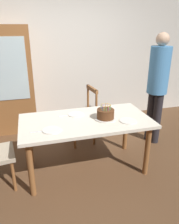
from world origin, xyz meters
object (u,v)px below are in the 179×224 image
(plate_near_celebrant, at_px, (52,130))
(person_guest, at_px, (158,83))
(birthday_cake, at_px, (105,114))
(chair_spindle_back, at_px, (83,117))
(dining_table, at_px, (86,126))
(plate_near_guest, at_px, (128,121))
(china_cabinet, at_px, (1,82))
(plate_far_side, at_px, (76,114))

(plate_near_celebrant, distance_m, person_guest, 1.91)
(birthday_cake, height_order, chair_spindle_back, chair_spindle_back)
(person_guest, bearing_deg, dining_table, -160.45)
(dining_table, height_order, chair_spindle_back, chair_spindle_back)
(birthday_cake, relative_size, person_guest, 0.16)
(birthday_cake, distance_m, plate_near_celebrant, 0.73)
(dining_table, height_order, plate_near_guest, plate_near_guest)
(birthday_cake, bearing_deg, plate_near_guest, -30.06)
(dining_table, relative_size, plate_near_guest, 7.64)
(dining_table, distance_m, plate_near_guest, 0.55)
(plate_near_celebrant, xyz_separation_m, chair_spindle_back, (0.61, 0.96, -0.29))
(chair_spindle_back, distance_m, china_cabinet, 1.59)
(dining_table, xyz_separation_m, plate_near_celebrant, (-0.46, -0.20, 0.10))
(chair_spindle_back, height_order, person_guest, person_guest)
(plate_near_guest, distance_m, person_guest, 1.08)
(chair_spindle_back, relative_size, china_cabinet, 0.50)
(dining_table, distance_m, person_guest, 1.44)
(plate_far_side, relative_size, person_guest, 0.12)
(dining_table, xyz_separation_m, chair_spindle_back, (0.14, 0.76, -0.20))
(plate_near_guest, distance_m, china_cabinet, 2.41)
(chair_spindle_back, bearing_deg, plate_far_side, -112.10)
(plate_near_celebrant, height_order, chair_spindle_back, chair_spindle_back)
(birthday_cake, relative_size, china_cabinet, 0.15)
(birthday_cake, bearing_deg, person_guest, 25.94)
(plate_near_guest, relative_size, chair_spindle_back, 0.23)
(dining_table, bearing_deg, person_guest, 19.55)
(birthday_cake, xyz_separation_m, plate_far_side, (-0.33, 0.25, -0.06))
(dining_table, xyz_separation_m, plate_near_guest, (0.50, -0.20, 0.10))
(plate_far_side, relative_size, chair_spindle_back, 0.23)
(birthday_cake, xyz_separation_m, person_guest, (1.06, 0.51, 0.22))
(plate_near_guest, relative_size, person_guest, 0.12)
(dining_table, distance_m, china_cabinet, 1.95)
(chair_spindle_back, bearing_deg, china_cabinet, 148.08)
(plate_far_side, bearing_deg, china_cabinet, 127.69)
(plate_near_guest, distance_m, chair_spindle_back, 1.06)
(plate_near_celebrant, height_order, plate_near_guest, same)
(plate_near_guest, bearing_deg, chair_spindle_back, 110.61)
(plate_near_guest, relative_size, china_cabinet, 0.12)
(person_guest, bearing_deg, birthday_cake, -154.06)
(dining_table, xyz_separation_m, plate_far_side, (-0.08, 0.20, 0.10))
(birthday_cake, distance_m, china_cabinet, 2.13)
(person_guest, height_order, china_cabinet, china_cabinet)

